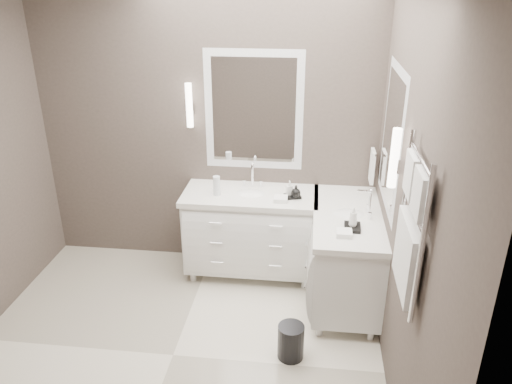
# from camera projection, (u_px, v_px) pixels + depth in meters

# --- Properties ---
(floor) EXTENTS (3.20, 3.00, 0.01)m
(floor) POSITION_uv_depth(u_px,v_px,m) (173.00, 356.00, 3.85)
(floor) COLOR white
(floor) RESTS_ON ground
(wall_back) EXTENTS (3.20, 0.01, 2.70)m
(wall_back) POSITION_uv_depth(u_px,v_px,m) (206.00, 130.00, 4.66)
(wall_back) COLOR #4A403B
(wall_back) RESTS_ON floor
(wall_front) EXTENTS (3.20, 0.01, 2.70)m
(wall_front) POSITION_uv_depth(u_px,v_px,m) (46.00, 355.00, 1.93)
(wall_front) COLOR #4A403B
(wall_front) RESTS_ON floor
(wall_right) EXTENTS (0.01, 3.00, 2.70)m
(wall_right) POSITION_uv_depth(u_px,v_px,m) (408.00, 208.00, 3.13)
(wall_right) COLOR #4A403B
(wall_right) RESTS_ON floor
(vanity_back) EXTENTS (1.24, 0.59, 0.97)m
(vanity_back) POSITION_uv_depth(u_px,v_px,m) (251.00, 228.00, 4.71)
(vanity_back) COLOR white
(vanity_back) RESTS_ON floor
(vanity_right) EXTENTS (0.59, 1.24, 0.97)m
(vanity_right) POSITION_uv_depth(u_px,v_px,m) (346.00, 251.00, 4.33)
(vanity_right) COLOR white
(vanity_right) RESTS_ON floor
(mirror_back) EXTENTS (0.90, 0.02, 1.10)m
(mirror_back) POSITION_uv_depth(u_px,v_px,m) (254.00, 111.00, 4.52)
(mirror_back) COLOR white
(mirror_back) RESTS_ON wall_back
(mirror_right) EXTENTS (0.02, 0.90, 1.10)m
(mirror_right) POSITION_uv_depth(u_px,v_px,m) (392.00, 139.00, 3.77)
(mirror_right) COLOR white
(mirror_right) RESTS_ON wall_right
(sconce_back) EXTENTS (0.06, 0.06, 0.40)m
(sconce_back) POSITION_uv_depth(u_px,v_px,m) (189.00, 106.00, 4.51)
(sconce_back) COLOR white
(sconce_back) RESTS_ON wall_back
(sconce_right) EXTENTS (0.06, 0.06, 0.40)m
(sconce_right) POSITION_uv_depth(u_px,v_px,m) (394.00, 159.00, 3.24)
(sconce_right) COLOR white
(sconce_right) RESTS_ON wall_right
(towel_bar_corner) EXTENTS (0.03, 0.22, 0.30)m
(towel_bar_corner) POSITION_uv_depth(u_px,v_px,m) (372.00, 166.00, 4.46)
(towel_bar_corner) COLOR white
(towel_bar_corner) RESTS_ON wall_right
(towel_ladder) EXTENTS (0.06, 0.58, 0.90)m
(towel_ladder) POSITION_uv_depth(u_px,v_px,m) (410.00, 232.00, 2.75)
(towel_ladder) COLOR white
(towel_ladder) RESTS_ON wall_right
(waste_bin) EXTENTS (0.23, 0.23, 0.28)m
(waste_bin) POSITION_uv_depth(u_px,v_px,m) (291.00, 342.00, 3.78)
(waste_bin) COLOR black
(waste_bin) RESTS_ON floor
(amenity_tray_back) EXTENTS (0.17, 0.15, 0.02)m
(amenity_tray_back) POSITION_uv_depth(u_px,v_px,m) (292.00, 196.00, 4.47)
(amenity_tray_back) COLOR black
(amenity_tray_back) RESTS_ON vanity_back
(amenity_tray_right) EXTENTS (0.13, 0.17, 0.03)m
(amenity_tray_right) POSITION_uv_depth(u_px,v_px,m) (352.00, 227.00, 3.93)
(amenity_tray_right) COLOR black
(amenity_tray_right) RESTS_ON vanity_right
(water_bottle) EXTENTS (0.08, 0.08, 0.18)m
(water_bottle) POSITION_uv_depth(u_px,v_px,m) (217.00, 186.00, 4.49)
(water_bottle) COLOR silver
(water_bottle) RESTS_ON vanity_back
(soap_bottle_a) EXTENTS (0.07, 0.07, 0.13)m
(soap_bottle_a) POSITION_uv_depth(u_px,v_px,m) (289.00, 188.00, 4.47)
(soap_bottle_a) COLOR white
(soap_bottle_a) RESTS_ON amenity_tray_back
(soap_bottle_b) EXTENTS (0.09, 0.09, 0.11)m
(soap_bottle_b) POSITION_uv_depth(u_px,v_px,m) (296.00, 191.00, 4.42)
(soap_bottle_b) COLOR black
(soap_bottle_b) RESTS_ON amenity_tray_back
(soap_bottle_c) EXTENTS (0.08, 0.08, 0.16)m
(soap_bottle_c) POSITION_uv_depth(u_px,v_px,m) (353.00, 216.00, 3.89)
(soap_bottle_c) COLOR white
(soap_bottle_c) RESTS_ON amenity_tray_right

